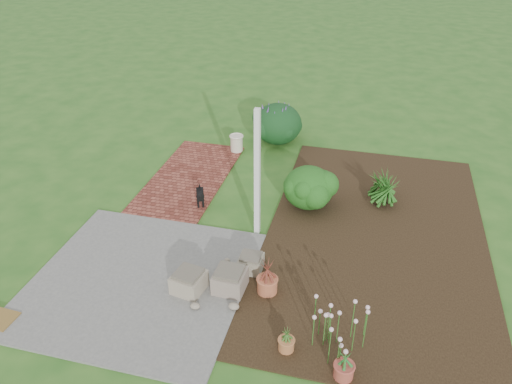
% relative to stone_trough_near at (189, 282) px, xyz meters
% --- Properties ---
extents(ground, '(80.00, 80.00, 0.00)m').
position_rel_stone_trough_near_xyz_m(ground, '(0.36, 1.77, -0.20)').
color(ground, '#265A1C').
rests_on(ground, ground).
extents(concrete_patio, '(3.50, 3.50, 0.04)m').
position_rel_stone_trough_near_xyz_m(concrete_patio, '(-0.89, 0.02, -0.18)').
color(concrete_patio, '#60605E').
rests_on(concrete_patio, ground).
extents(brick_path, '(1.60, 3.50, 0.04)m').
position_rel_stone_trough_near_xyz_m(brick_path, '(-1.34, 3.52, -0.18)').
color(brick_path, maroon).
rests_on(brick_path, ground).
extents(garden_bed, '(4.00, 7.00, 0.03)m').
position_rel_stone_trough_near_xyz_m(garden_bed, '(2.86, 2.27, -0.18)').
color(garden_bed, black).
rests_on(garden_bed, ground).
extents(veranda_post, '(0.10, 0.10, 2.50)m').
position_rel_stone_trough_near_xyz_m(veranda_post, '(0.66, 1.87, 1.05)').
color(veranda_post, white).
rests_on(veranda_post, ground).
extents(stone_trough_near, '(0.55, 0.55, 0.32)m').
position_rel_stone_trough_near_xyz_m(stone_trough_near, '(0.00, 0.00, 0.00)').
color(stone_trough_near, '#787058').
rests_on(stone_trough_near, concrete_patio).
extents(stone_trough_mid, '(0.39, 0.39, 0.26)m').
position_rel_stone_trough_near_xyz_m(stone_trough_mid, '(0.84, 0.73, -0.03)').
color(stone_trough_mid, gray).
rests_on(stone_trough_mid, concrete_patio).
extents(stone_trough_far, '(0.51, 0.51, 0.33)m').
position_rel_stone_trough_near_xyz_m(stone_trough_far, '(0.63, 0.19, 0.01)').
color(stone_trough_far, '#766958').
rests_on(stone_trough_far, concrete_patio).
extents(black_dog, '(0.27, 0.47, 0.43)m').
position_rel_stone_trough_near_xyz_m(black_dog, '(-0.68, 2.44, 0.10)').
color(black_dog, black).
rests_on(black_dog, brick_path).
extents(cream_ceramic_urn, '(0.35, 0.35, 0.40)m').
position_rel_stone_trough_near_xyz_m(cream_ceramic_urn, '(-0.68, 5.06, 0.04)').
color(cream_ceramic_urn, beige).
rests_on(cream_ceramic_urn, brick_path).
extents(evergreen_shrub, '(1.26, 1.26, 0.87)m').
position_rel_stone_trough_near_xyz_m(evergreen_shrub, '(1.44, 3.03, 0.27)').
color(evergreen_shrub, '#113F0E').
rests_on(evergreen_shrub, garden_bed).
extents(agapanthus_clump_back, '(0.92, 0.92, 0.78)m').
position_rel_stone_trough_near_xyz_m(agapanthus_clump_back, '(2.94, 3.44, 0.22)').
color(agapanthus_clump_back, '#113D10').
rests_on(agapanthus_clump_back, garden_bed).
extents(agapanthus_clump_front, '(1.06, 1.06, 0.72)m').
position_rel_stone_trough_near_xyz_m(agapanthus_clump_front, '(2.87, 3.71, 0.19)').
color(agapanthus_clump_front, '#123E0C').
rests_on(agapanthus_clump_front, garden_bed).
extents(pink_flower_patch, '(1.29, 1.29, 0.73)m').
position_rel_stone_trough_near_xyz_m(pink_flower_patch, '(2.56, -0.70, 0.20)').
color(pink_flower_patch, '#113D0F').
rests_on(pink_flower_patch, garden_bed).
extents(terracotta_pot_bronze, '(0.38, 0.38, 0.26)m').
position_rel_stone_trough_near_xyz_m(terracotta_pot_bronze, '(1.22, 0.28, -0.04)').
color(terracotta_pot_bronze, '#AC5B3A').
rests_on(terracotta_pot_bronze, garden_bed).
extents(terracotta_pot_small_left, '(0.28, 0.28, 0.22)m').
position_rel_stone_trough_near_xyz_m(terracotta_pot_small_left, '(2.58, -1.07, -0.06)').
color(terracotta_pot_small_left, '#A44437').
rests_on(terracotta_pot_small_left, garden_bed).
extents(terracotta_pot_small_right, '(0.26, 0.26, 0.19)m').
position_rel_stone_trough_near_xyz_m(terracotta_pot_small_right, '(1.76, -0.81, -0.07)').
color(terracotta_pot_small_right, '#AB6739').
rests_on(terracotta_pot_small_right, garden_bed).
extents(purple_flowering_bush, '(1.60, 1.60, 1.04)m').
position_rel_stone_trough_near_xyz_m(purple_flowering_bush, '(0.17, 5.92, 0.32)').
color(purple_flowering_bush, black).
rests_on(purple_flowering_bush, ground).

